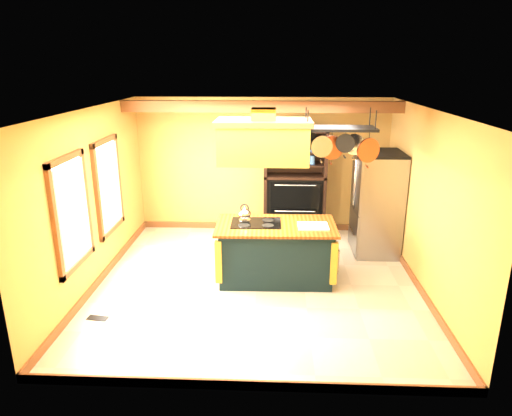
# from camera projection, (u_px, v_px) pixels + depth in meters

# --- Properties ---
(floor) EXTENTS (5.00, 5.00, 0.00)m
(floor) POSITION_uv_depth(u_px,v_px,m) (257.00, 283.00, 7.22)
(floor) COLOR beige
(floor) RESTS_ON ground
(ceiling) EXTENTS (5.00, 5.00, 0.00)m
(ceiling) POSITION_uv_depth(u_px,v_px,m) (257.00, 110.00, 6.41)
(ceiling) COLOR white
(ceiling) RESTS_ON wall_back
(wall_back) EXTENTS (5.00, 0.02, 2.70)m
(wall_back) POSITION_uv_depth(u_px,v_px,m) (262.00, 166.00, 9.19)
(wall_back) COLOR #BA8C44
(wall_back) RESTS_ON floor
(wall_front) EXTENTS (5.00, 0.02, 2.70)m
(wall_front) POSITION_uv_depth(u_px,v_px,m) (246.00, 275.00, 4.43)
(wall_front) COLOR #BA8C44
(wall_front) RESTS_ON floor
(wall_left) EXTENTS (0.02, 5.00, 2.70)m
(wall_left) POSITION_uv_depth(u_px,v_px,m) (93.00, 199.00, 6.92)
(wall_left) COLOR #BA8C44
(wall_left) RESTS_ON floor
(wall_right) EXTENTS (0.02, 5.00, 2.70)m
(wall_right) POSITION_uv_depth(u_px,v_px,m) (427.00, 204.00, 6.71)
(wall_right) COLOR #BA8C44
(wall_right) RESTS_ON floor
(ceiling_beam) EXTENTS (5.00, 0.15, 0.20)m
(ceiling_beam) POSITION_uv_depth(u_px,v_px,m) (261.00, 107.00, 8.06)
(ceiling_beam) COLOR brown
(ceiling_beam) RESTS_ON ceiling
(window_near) EXTENTS (0.06, 1.06, 1.56)m
(window_near) POSITION_uv_depth(u_px,v_px,m) (72.00, 213.00, 6.14)
(window_near) COLOR brown
(window_near) RESTS_ON wall_left
(window_far) EXTENTS (0.06, 1.06, 1.56)m
(window_far) POSITION_uv_depth(u_px,v_px,m) (109.00, 186.00, 7.47)
(window_far) COLOR brown
(window_far) RESTS_ON wall_left
(kitchen_island) EXTENTS (1.88, 1.07, 1.11)m
(kitchen_island) POSITION_uv_depth(u_px,v_px,m) (275.00, 251.00, 7.25)
(kitchen_island) COLOR black
(kitchen_island) RESTS_ON floor
(range_hood) EXTENTS (1.40, 0.79, 0.80)m
(range_hood) POSITION_uv_depth(u_px,v_px,m) (264.00, 140.00, 6.72)
(range_hood) COLOR gold
(range_hood) RESTS_ON ceiling
(pot_rack) EXTENTS (1.16, 0.53, 0.76)m
(pot_rack) POSITION_uv_depth(u_px,v_px,m) (340.00, 137.00, 6.65)
(pot_rack) COLOR black
(pot_rack) RESTS_ON ceiling
(refrigerator) EXTENTS (0.79, 0.93, 1.82)m
(refrigerator) POSITION_uv_depth(u_px,v_px,m) (376.00, 206.00, 8.18)
(refrigerator) COLOR gray
(refrigerator) RESTS_ON floor
(hutch) EXTENTS (1.21, 0.55, 2.14)m
(hutch) POSITION_uv_depth(u_px,v_px,m) (294.00, 193.00, 9.10)
(hutch) COLOR black
(hutch) RESTS_ON floor
(floor_register) EXTENTS (0.29, 0.15, 0.01)m
(floor_register) POSITION_uv_depth(u_px,v_px,m) (98.00, 318.00, 6.21)
(floor_register) COLOR black
(floor_register) RESTS_ON floor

